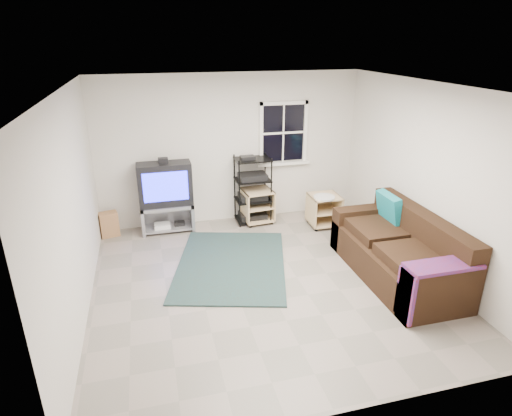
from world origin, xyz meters
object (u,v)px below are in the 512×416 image
object	(u,v)px
av_rack	(253,194)
side_table_left	(256,204)
side_table_right	(323,208)
tv_unit	(166,192)
sofa	(399,253)

from	to	relation	value
av_rack	side_table_left	world-z (taller)	av_rack
av_rack	side_table_right	distance (m)	1.27
tv_unit	side_table_right	bearing A→B (deg)	-9.84
side_table_left	sofa	distance (m)	2.77
tv_unit	side_table_right	distance (m)	2.75
side_table_right	sofa	xyz separation A→B (m)	(0.33, -1.90, 0.02)
av_rack	sofa	size ratio (longest dim) A/B	0.55
tv_unit	side_table_right	xyz separation A→B (m)	(2.68, -0.47, -0.38)
av_rack	side_table_left	size ratio (longest dim) A/B	2.02
tv_unit	av_rack	distance (m)	1.52
tv_unit	sofa	world-z (taller)	tv_unit
side_table_left	sofa	bearing A→B (deg)	-58.98
tv_unit	side_table_right	size ratio (longest dim) A/B	2.19
av_rack	side_table_right	world-z (taller)	av_rack
av_rack	side_table_left	xyz separation A→B (m)	(0.07, 0.01, -0.21)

